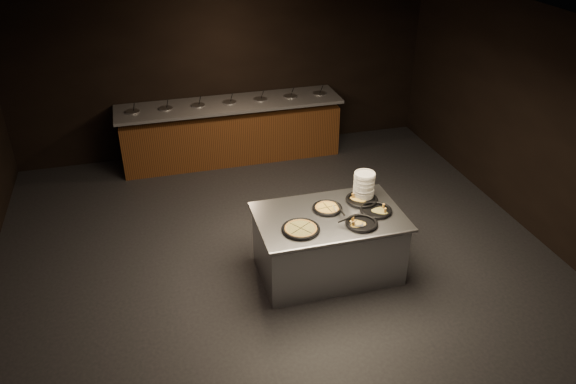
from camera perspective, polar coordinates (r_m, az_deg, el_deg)
name	(u,v)px	position (r m, az deg, el deg)	size (l,w,h in m)	color
room	(288,178)	(5.99, 0.03, 1.40)	(7.02, 8.02, 2.92)	black
salad_bar	(231,135)	(9.56, -5.76, 5.83)	(3.70, 0.83, 1.18)	#5D3316
serving_counter	(328,245)	(6.79, 4.10, -5.40)	(1.72, 1.11, 0.82)	silver
plate_stack	(364,185)	(6.89, 7.73, 0.70)	(0.26, 0.26, 0.32)	silver
pan_veggie_whole	(301,229)	(6.26, 1.30, -3.77)	(0.43, 0.43, 0.04)	black
pan_cheese_whole	(327,208)	(6.65, 4.01, -1.63)	(0.36, 0.36, 0.04)	black
pan_cheese_slices_a	(362,200)	(6.86, 7.50, -0.78)	(0.40, 0.40, 0.04)	black
pan_cheese_slices_b	(362,223)	(6.41, 7.49, -3.17)	(0.37, 0.37, 0.04)	black
pan_veggie_slices	(376,210)	(6.67, 8.91, -1.85)	(0.38, 0.38, 0.04)	black
server_left	(337,209)	(6.55, 5.02, -1.70)	(0.17, 0.29, 0.15)	silver
server_right	(350,221)	(6.34, 6.34, -2.94)	(0.29, 0.14, 0.14)	silver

